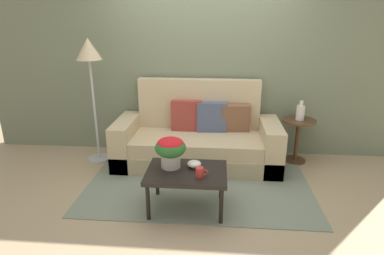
{
  "coord_description": "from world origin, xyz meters",
  "views": [
    {
      "loc": [
        0.21,
        -3.45,
        1.93
      ],
      "look_at": [
        -0.08,
        0.04,
        0.72
      ],
      "focal_mm": 29.96,
      "sensor_mm": 36.0,
      "label": 1
    }
  ],
  "objects_px": {
    "side_table": "(298,133)",
    "snack_bowl": "(194,164)",
    "couch": "(198,140)",
    "coffee_mug": "(200,172)",
    "floor_lamp": "(90,62)",
    "potted_plant": "(171,149)",
    "table_vase": "(300,112)",
    "coffee_table": "(187,175)"
  },
  "relations": [
    {
      "from": "coffee_mug",
      "to": "table_vase",
      "type": "height_order",
      "value": "table_vase"
    },
    {
      "from": "potted_plant",
      "to": "table_vase",
      "type": "xyz_separation_m",
      "value": [
        1.58,
        1.23,
        0.08
      ]
    },
    {
      "from": "snack_bowl",
      "to": "potted_plant",
      "type": "bearing_deg",
      "value": -177.13
    },
    {
      "from": "coffee_mug",
      "to": "side_table",
      "type": "bearing_deg",
      "value": 48.49
    },
    {
      "from": "side_table",
      "to": "floor_lamp",
      "type": "distance_m",
      "value": 2.95
    },
    {
      "from": "table_vase",
      "to": "side_table",
      "type": "bearing_deg",
      "value": 101.89
    },
    {
      "from": "side_table",
      "to": "potted_plant",
      "type": "height_order",
      "value": "potted_plant"
    },
    {
      "from": "couch",
      "to": "floor_lamp",
      "type": "height_order",
      "value": "floor_lamp"
    },
    {
      "from": "coffee_table",
      "to": "snack_bowl",
      "type": "xyz_separation_m",
      "value": [
        0.07,
        0.09,
        0.09
      ]
    },
    {
      "from": "potted_plant",
      "to": "table_vase",
      "type": "distance_m",
      "value": 2.0
    },
    {
      "from": "coffee_table",
      "to": "side_table",
      "type": "xyz_separation_m",
      "value": [
        1.41,
        1.31,
        0.03
      ]
    },
    {
      "from": "floor_lamp",
      "to": "potted_plant",
      "type": "distance_m",
      "value": 1.76
    },
    {
      "from": "side_table",
      "to": "snack_bowl",
      "type": "distance_m",
      "value": 1.81
    },
    {
      "from": "potted_plant",
      "to": "snack_bowl",
      "type": "xyz_separation_m",
      "value": [
        0.24,
        0.01,
        -0.17
      ]
    },
    {
      "from": "couch",
      "to": "potted_plant",
      "type": "relative_size",
      "value": 6.8
    },
    {
      "from": "coffee_table",
      "to": "coffee_mug",
      "type": "xyz_separation_m",
      "value": [
        0.14,
        -0.12,
        0.1
      ]
    },
    {
      "from": "coffee_table",
      "to": "floor_lamp",
      "type": "distance_m",
      "value": 2.03
    },
    {
      "from": "table_vase",
      "to": "floor_lamp",
      "type": "bearing_deg",
      "value": -176.45
    },
    {
      "from": "side_table",
      "to": "coffee_table",
      "type": "bearing_deg",
      "value": -137.06
    },
    {
      "from": "coffee_table",
      "to": "couch",
      "type": "bearing_deg",
      "value": 88.0
    },
    {
      "from": "side_table",
      "to": "snack_bowl",
      "type": "relative_size",
      "value": 4.2
    },
    {
      "from": "couch",
      "to": "potted_plant",
      "type": "xyz_separation_m",
      "value": [
        -0.21,
        -1.1,
        0.32
      ]
    },
    {
      "from": "coffee_table",
      "to": "floor_lamp",
      "type": "relative_size",
      "value": 0.49
    },
    {
      "from": "potted_plant",
      "to": "table_vase",
      "type": "height_order",
      "value": "table_vase"
    },
    {
      "from": "side_table",
      "to": "potted_plant",
      "type": "xyz_separation_m",
      "value": [
        -1.58,
        -1.24,
        0.22
      ]
    },
    {
      "from": "couch",
      "to": "coffee_mug",
      "type": "distance_m",
      "value": 1.31
    },
    {
      "from": "coffee_mug",
      "to": "table_vase",
      "type": "relative_size",
      "value": 0.47
    },
    {
      "from": "side_table",
      "to": "coffee_mug",
      "type": "bearing_deg",
      "value": -131.51
    },
    {
      "from": "side_table",
      "to": "table_vase",
      "type": "height_order",
      "value": "table_vase"
    },
    {
      "from": "snack_bowl",
      "to": "table_vase",
      "type": "relative_size",
      "value": 0.55
    },
    {
      "from": "floor_lamp",
      "to": "potted_plant",
      "type": "xyz_separation_m",
      "value": [
        1.2,
        -1.05,
        -0.74
      ]
    },
    {
      "from": "side_table",
      "to": "couch",
      "type": "bearing_deg",
      "value": -174.29
    },
    {
      "from": "coffee_mug",
      "to": "potted_plant",
      "type": "bearing_deg",
      "value": 148.77
    },
    {
      "from": "couch",
      "to": "table_vase",
      "type": "bearing_deg",
      "value": 5.28
    },
    {
      "from": "side_table",
      "to": "potted_plant",
      "type": "distance_m",
      "value": 2.02
    },
    {
      "from": "coffee_mug",
      "to": "snack_bowl",
      "type": "bearing_deg",
      "value": 109.69
    },
    {
      "from": "coffee_table",
      "to": "potted_plant",
      "type": "distance_m",
      "value": 0.31
    },
    {
      "from": "snack_bowl",
      "to": "table_vase",
      "type": "xyz_separation_m",
      "value": [
        1.34,
        1.21,
        0.24
      ]
    },
    {
      "from": "coffee_mug",
      "to": "snack_bowl",
      "type": "height_order",
      "value": "coffee_mug"
    },
    {
      "from": "couch",
      "to": "coffee_mug",
      "type": "relative_size",
      "value": 17.6
    },
    {
      "from": "couch",
      "to": "coffee_mug",
      "type": "bearing_deg",
      "value": -85.44
    },
    {
      "from": "table_vase",
      "to": "coffee_mug",
      "type": "bearing_deg",
      "value": -131.76
    }
  ]
}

